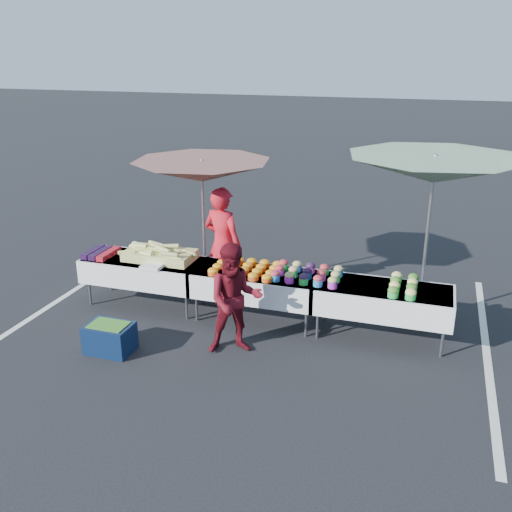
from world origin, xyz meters
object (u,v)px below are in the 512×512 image
(table_center, at_px, (256,283))
(umbrella_right, at_px, (434,171))
(vendor, at_px, (223,245))
(storage_bin, at_px, (110,337))
(table_right, at_px, (382,299))
(customer, at_px, (235,299))
(table_left, at_px, (145,269))
(umbrella_left, at_px, (202,172))

(table_center, height_order, umbrella_right, umbrella_right)
(vendor, distance_m, storage_bin, 2.30)
(table_right, relative_size, storage_bin, 3.12)
(vendor, distance_m, customer, 1.69)
(table_right, bearing_deg, umbrella_right, 55.45)
(customer, distance_m, storage_bin, 1.74)
(table_left, relative_size, vendor, 1.02)
(umbrella_right, height_order, storage_bin, umbrella_right)
(table_right, bearing_deg, customer, -151.72)
(table_right, relative_size, vendor, 1.02)
(table_center, bearing_deg, umbrella_right, 17.13)
(umbrella_right, bearing_deg, umbrella_left, 179.95)
(vendor, xyz_separation_m, storage_bin, (-0.83, -2.02, -0.71))
(storage_bin, bearing_deg, umbrella_left, 78.31)
(umbrella_left, height_order, storage_bin, umbrella_left)
(umbrella_left, xyz_separation_m, storage_bin, (-0.45, -2.18, -1.79))
(vendor, height_order, umbrella_right, umbrella_right)
(umbrella_right, bearing_deg, table_left, -170.22)
(customer, xyz_separation_m, umbrella_right, (2.26, 1.66, 1.49))
(table_left, distance_m, umbrella_right, 4.46)
(umbrella_right, bearing_deg, table_right, -124.55)
(table_left, relative_size, umbrella_right, 0.66)
(table_right, height_order, customer, customer)
(table_right, xyz_separation_m, umbrella_left, (-2.90, 0.71, 1.41))
(table_right, height_order, storage_bin, table_right)
(table_left, distance_m, table_center, 1.80)
(storage_bin, bearing_deg, table_left, 99.66)
(table_center, relative_size, umbrella_left, 0.72)
(table_right, distance_m, storage_bin, 3.68)
(table_center, bearing_deg, table_left, 180.00)
(table_right, xyz_separation_m, storage_bin, (-3.35, -1.47, -0.38))
(table_center, distance_m, vendor, 0.96)
(table_right, distance_m, umbrella_left, 3.30)
(umbrella_left, bearing_deg, vendor, -22.51)
(table_center, relative_size, customer, 1.25)
(table_center, xyz_separation_m, umbrella_left, (-1.10, 0.71, 1.41))
(customer, bearing_deg, table_center, 67.29)
(table_left, xyz_separation_m, customer, (1.82, -0.96, 0.16))
(vendor, bearing_deg, table_left, 43.39)
(table_right, bearing_deg, storage_bin, -156.24)
(table_center, relative_size, storage_bin, 3.12)
(table_center, relative_size, table_right, 1.00)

